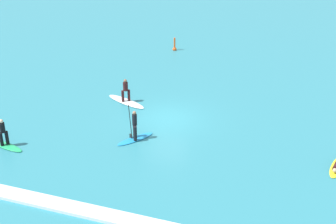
# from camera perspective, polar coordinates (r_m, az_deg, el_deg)

# --- Properties ---
(ground_plane) EXTENTS (120.00, 120.00, 0.00)m
(ground_plane) POSITION_cam_1_polar(r_m,az_deg,el_deg) (31.97, 0.00, -0.80)
(ground_plane) COLOR teal
(ground_plane) RESTS_ON ground
(surfer_on_blue_board) EXTENTS (1.89, 2.41, 2.24)m
(surfer_on_blue_board) POSITION_cam_1_polar(r_m,az_deg,el_deg) (29.48, -3.84, -2.26)
(surfer_on_blue_board) COLOR #1E8CD1
(surfer_on_blue_board) RESTS_ON ground_plane
(surfer_on_white_board) EXTENTS (3.31, 1.93, 1.73)m
(surfer_on_white_board) POSITION_cam_1_polar(r_m,az_deg,el_deg) (34.12, -4.86, 1.65)
(surfer_on_white_board) COLOR white
(surfer_on_white_board) RESTS_ON ground_plane
(surfer_on_green_board) EXTENTS (2.68, 1.16, 1.77)m
(surfer_on_green_board) POSITION_cam_1_polar(r_m,az_deg,el_deg) (30.31, -18.31, -3.04)
(surfer_on_green_board) COLOR #23B266
(surfer_on_green_board) RESTS_ON ground_plane
(marker_buoy) EXTENTS (0.36, 0.36, 1.22)m
(marker_buoy) POSITION_cam_1_polar(r_m,az_deg,el_deg) (43.63, 0.76, 7.44)
(marker_buoy) COLOR #E55119
(marker_buoy) RESTS_ON ground_plane
(wave_crest) EXTENTS (21.56, 0.90, 0.18)m
(wave_crest) POSITION_cam_1_polar(r_m,az_deg,el_deg) (24.02, -8.01, -11.52)
(wave_crest) COLOR white
(wave_crest) RESTS_ON ground_plane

